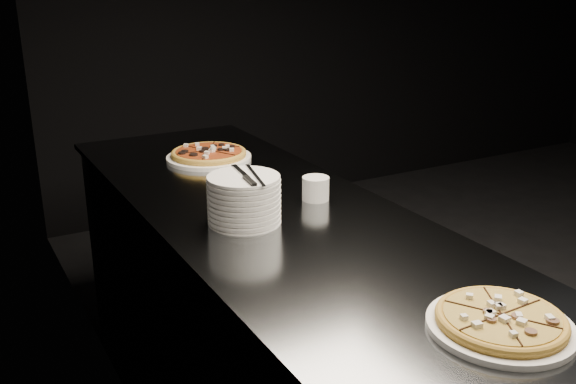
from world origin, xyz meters
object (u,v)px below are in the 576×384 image
ramekin (316,188)px  pizza_mushroom (501,321)px  plate_stack (244,199)px  pizza_tomato (209,155)px  counter (288,352)px  cutlery (249,176)px

ramekin → pizza_mushroom: bearing=-95.5°
plate_stack → pizza_tomato: bearing=76.1°
counter → pizza_tomato: pizza_tomato is taller
counter → pizza_tomato: bearing=86.5°
counter → pizza_tomato: 0.86m
counter → plate_stack: 0.55m
pizza_tomato → cutlery: (-0.16, -0.68, 0.13)m
pizza_mushroom → pizza_tomato: bearing=91.5°
pizza_tomato → cutlery: bearing=-102.9°
pizza_tomato → pizza_mushroom: bearing=-88.5°
pizza_mushroom → ramekin: bearing=84.5°
pizza_mushroom → pizza_tomato: 1.47m
counter → cutlery: cutlery is taller
counter → plate_stack: plate_stack is taller
plate_stack → counter: bearing=-19.6°
counter → pizza_mushroom: 0.90m
counter → plate_stack: (-0.12, 0.04, 0.53)m
plate_stack → ramekin: size_ratio=2.44×
plate_stack → cutlery: size_ratio=0.96×
pizza_tomato → counter: bearing=-93.5°
pizza_tomato → plate_stack: size_ratio=1.56×
pizza_mushroom → plate_stack: 0.83m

